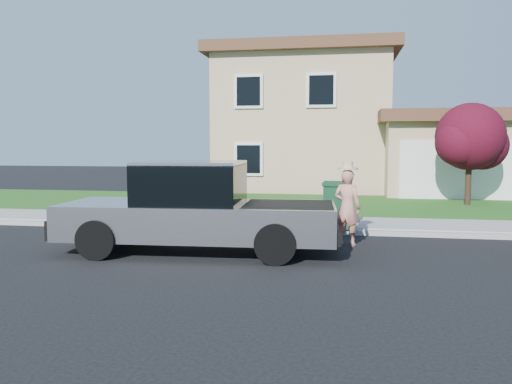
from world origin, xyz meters
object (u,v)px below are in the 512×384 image
at_px(woman, 347,206).
at_px(ornamental_tree, 471,140).
at_px(pickup_truck, 198,210).
at_px(trash_bin, 337,204).

distance_m(woman, ornamental_tree, 8.83).
bearing_deg(pickup_truck, woman, 19.86).
xyz_separation_m(woman, trash_bin, (-0.23, 1.52, -0.15)).
bearing_deg(woman, ornamental_tree, -98.00).
xyz_separation_m(woman, ornamental_tree, (4.36, 7.52, 1.52)).
relative_size(pickup_truck, trash_bin, 5.09).
xyz_separation_m(ornamental_tree, trash_bin, (-4.60, -6.00, -1.67)).
relative_size(woman, ornamental_tree, 0.52).
relative_size(ornamental_tree, trash_bin, 3.15).
bearing_deg(pickup_truck, trash_bin, 41.87).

